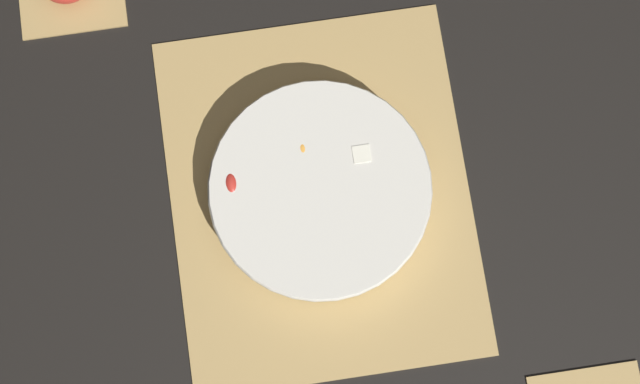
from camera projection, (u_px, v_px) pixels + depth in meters
name	position (u px, v px, depth m)	size (l,w,h in m)	color
ground_plane	(320.00, 196.00, 1.15)	(6.00, 6.00, 0.00)	black
bamboo_mat_center	(320.00, 195.00, 1.14)	(0.47, 0.38, 0.01)	tan
fruit_salad_bowl	(321.00, 191.00, 1.11)	(0.28, 0.28, 0.05)	silver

